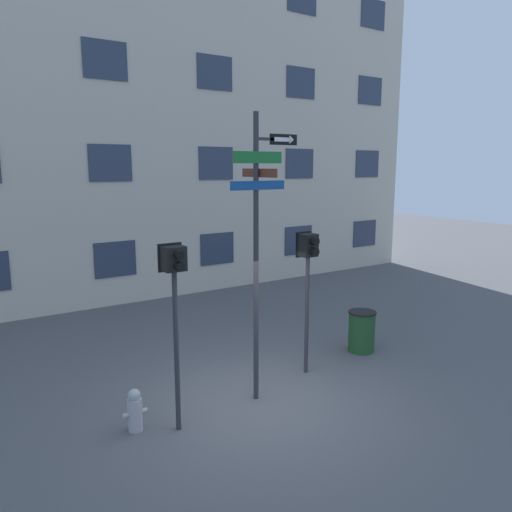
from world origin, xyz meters
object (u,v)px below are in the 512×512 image
pedestrian_signal_left (175,287)px  pedestrian_signal_right (308,263)px  street_sign_pole (259,235)px  trash_bin (362,331)px  fire_hydrant (135,411)px

pedestrian_signal_left → pedestrian_signal_right: pedestrian_signal_left is taller
street_sign_pole → pedestrian_signal_right: 1.64m
pedestrian_signal_right → trash_bin: pedestrian_signal_right is taller
pedestrian_signal_right → trash_bin: bearing=7.1°
street_sign_pole → pedestrian_signal_right: size_ratio=1.75×
street_sign_pole → pedestrian_signal_left: bearing=-172.9°
pedestrian_signal_right → fire_hydrant: pedestrian_signal_right is taller
street_sign_pole → trash_bin: bearing=11.0°
fire_hydrant → trash_bin: bearing=5.0°
pedestrian_signal_right → fire_hydrant: 4.13m
street_sign_pole → pedestrian_signal_left: street_sign_pole is taller
pedestrian_signal_right → trash_bin: 2.51m
pedestrian_signal_left → trash_bin: size_ratio=3.22×
street_sign_pole → fire_hydrant: (-2.24, 0.14, -2.61)m
trash_bin → pedestrian_signal_right: bearing=-172.9°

